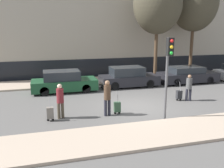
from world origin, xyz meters
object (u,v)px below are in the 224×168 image
Objects in this scene: trolley_right at (179,95)px; pedestrian_right at (189,86)px; parked_car_1 at (128,77)px; traffic_light at (168,63)px; parked_car_2 at (187,75)px; bare_tree_near_crossing at (194,3)px; trolley_center at (117,107)px; trolley_left at (50,113)px; pedestrian_left at (60,99)px; bare_tree_down_street at (158,4)px; parked_car_0 at (64,82)px; pedestrian_center at (107,96)px.

pedestrian_right is at bearing -22.09° from trolley_right.
parked_car_1 is 1.11× the size of traffic_light.
parked_car_2 is 0.53× the size of bare_tree_near_crossing.
bare_tree_near_crossing is at bearing 40.85° from trolley_center.
trolley_left is at bearing -136.06° from parked_car_1.
trolley_center is at bearing 1.21° from trolley_left.
bare_tree_down_street is at bearing 17.30° from pedestrian_left.
parked_car_2 is at bearing 81.06° from pedestrian_right.
pedestrian_right is (7.02, -4.29, 0.23)m from parked_car_0.
trolley_left is 0.75× the size of pedestrian_right.
parked_car_2 is 3.85× the size of trolley_left.
pedestrian_center is 1.54× the size of trolley_center.
trolley_left is (-10.82, -5.63, -0.23)m from parked_car_2.
parked_car_2 is 2.71× the size of pedestrian_left.
pedestrian_right is at bearing -31.42° from parked_car_0.
trolley_right is at bearing -68.10° from parked_car_1.
bare_tree_near_crossing is (5.07, 6.79, 6.04)m from trolley_right.
pedestrian_center reaches higher than parked_car_1.
pedestrian_center is 10.58m from bare_tree_down_street.
bare_tree_down_street is at bearing 39.20° from trolley_left.
parked_car_1 is 4.93m from parked_car_2.
bare_tree_down_street is at bearing 144.64° from parked_car_2.
trolley_center is (-2.57, -5.61, -0.31)m from parked_car_1.
trolley_left is at bearing -140.80° from bare_tree_down_street.
parked_car_1 is 0.49× the size of bare_tree_near_crossing.
parked_car_2 is (9.71, 0.17, -0.05)m from parked_car_0.
parked_car_1 is at bearing 85.25° from traffic_light.
parked_car_0 is at bearing 78.44° from trolley_left.
parked_car_2 is 5.33m from trolley_right.
parked_car_1 is at bearing 22.69° from pedestrian_left.
trolley_right is at bearing -100.86° from bare_tree_down_street.
pedestrian_center is 0.22× the size of bare_tree_down_street.
pedestrian_center reaches higher than parked_car_0.
trolley_center is 1.01× the size of trolley_right.
traffic_light is (5.31, -1.38, 2.37)m from trolley_left.
traffic_light is at bearing -128.19° from parked_car_2.
trolley_right is at bearing -126.73° from bare_tree_near_crossing.
trolley_center is at bearing 179.94° from pedestrian_center.
trolley_right is (-0.51, 0.21, -0.54)m from pedestrian_right.
pedestrian_left reaches higher than trolley_center.
pedestrian_left is 1.46× the size of trolley_center.
trolley_left is at bearing 165.42° from traffic_light.
trolley_right is (4.84, 1.40, -0.67)m from pedestrian_center.
pedestrian_right is (-2.69, -4.46, 0.28)m from parked_car_2.
pedestrian_center is at bearing -129.78° from bare_tree_down_street.
pedestrian_right reaches higher than parked_car_2.
trolley_left is 0.14× the size of bare_tree_near_crossing.
traffic_light reaches higher than pedestrian_left.
bare_tree_down_street reaches higher than trolley_left.
trolley_right is at bearing -179.94° from pedestrian_right.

